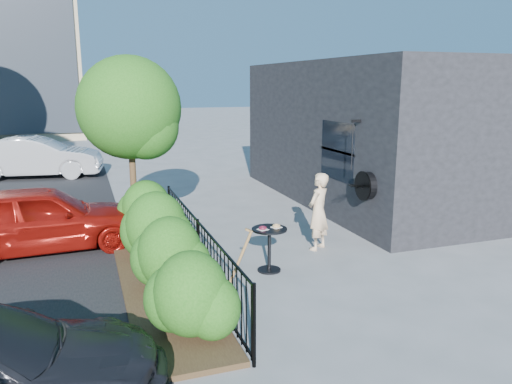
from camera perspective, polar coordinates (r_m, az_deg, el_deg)
name	(u,v)px	position (r m, az deg, el deg)	size (l,w,h in m)	color
ground	(277,268)	(9.51, 2.44, -8.70)	(120.00, 120.00, 0.00)	gray
shop_building	(393,131)	(15.54, 15.40, 6.73)	(6.22, 9.00, 4.00)	black
fence	(198,249)	(8.90, -6.60, -6.44)	(0.05, 6.05, 1.10)	black
planting_bed	(160,281)	(8.97, -10.94, -10.00)	(1.30, 6.00, 0.08)	#382616
shrubs	(163,243)	(8.85, -10.57, -5.74)	(1.10, 5.60, 1.24)	#1E5814
patio_tree	(133,114)	(11.06, -13.88, 8.64)	(2.20, 2.20, 3.94)	#3F2B19
cafe_table	(269,242)	(9.20, 1.54, -5.69)	(0.65, 0.65, 0.87)	black
woman	(318,211)	(10.41, 7.14, -2.22)	(0.59, 0.39, 1.62)	beige
shovel	(235,274)	(7.69, -2.44, -9.37)	(0.52, 0.17, 1.31)	brown
car_red	(41,218)	(11.17, -23.36, -2.77)	(1.64, 4.08, 1.39)	#9D130D
car_silver	(36,157)	(19.93, -23.80, 3.66)	(1.59, 4.55, 1.50)	#B4B4B9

